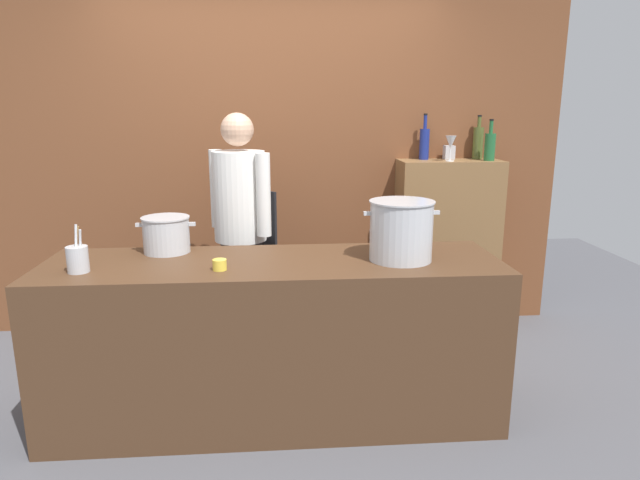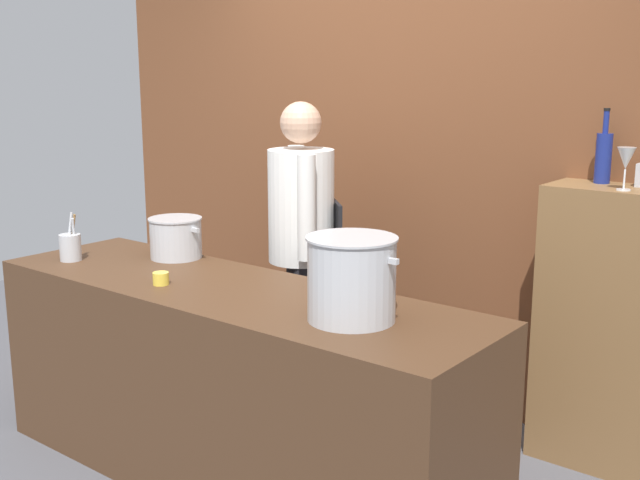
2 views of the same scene
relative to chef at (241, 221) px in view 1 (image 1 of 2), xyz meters
The scene contains 14 objects.
ground_plane 1.24m from the chef, 74.06° to the right, with size 8.00×8.00×0.00m, color #4C4C51.
brick_back_panel 0.87m from the chef, 71.60° to the left, with size 4.40×0.10×3.00m, color brown.
prep_counter 0.94m from the chef, 74.06° to the right, with size 2.42×0.70×0.90m, color #472D1C.
bar_cabinet 1.62m from the chef, 15.94° to the left, with size 0.76×0.32×1.31m, color brown.
chef is the anchor object (origin of this frame).
stockpot_large 1.19m from the chef, 41.47° to the right, with size 0.40×0.34×0.32m.
stockpot_small 0.65m from the chef, 125.90° to the right, with size 0.33×0.26×0.20m.
utensil_crock 1.15m from the chef, 129.94° to the right, with size 0.10×0.10×0.24m.
butter_jar 0.91m from the chef, 93.23° to the right, with size 0.07×0.07×0.05m, color yellow.
wine_bottle_olive 1.90m from the chef, 16.91° to the left, with size 0.08×0.08×0.33m.
wine_bottle_green 1.89m from the chef, 12.10° to the left, with size 0.08×0.08×0.30m.
wine_bottle_cobalt 1.51m from the chef, 20.96° to the left, with size 0.07×0.07×0.34m.
wine_glass_short 1.61m from the chef, 13.34° to the left, with size 0.08×0.08×0.18m.
spice_tin_silver 1.67m from the chef, 18.60° to the left, with size 0.08×0.08×0.10m, color #B2B2B7.
Camera 1 is at (0.03, -2.81, 1.69)m, focal length 30.85 mm.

